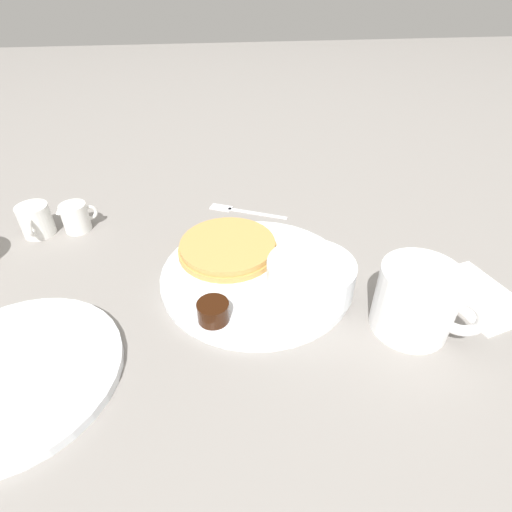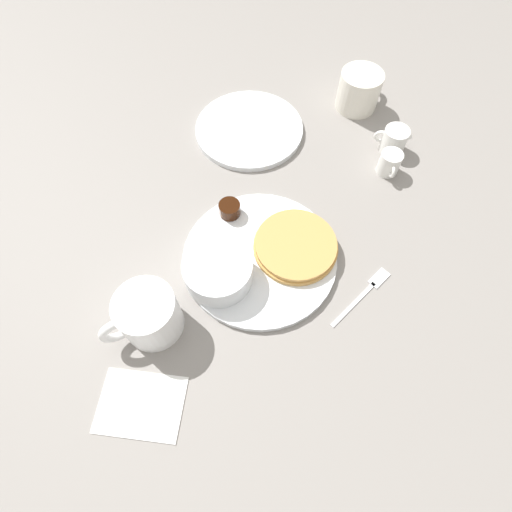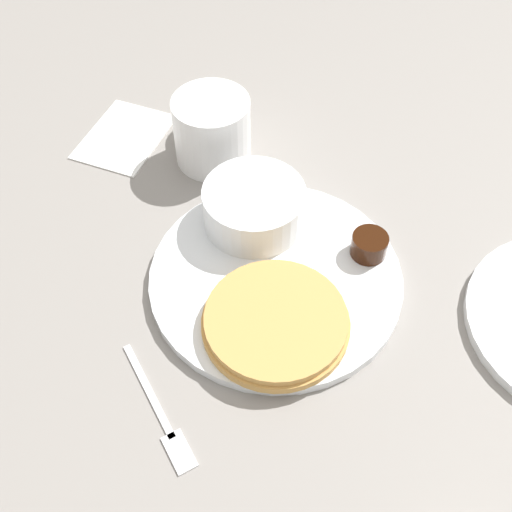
{
  "view_description": "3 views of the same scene",
  "coord_description": "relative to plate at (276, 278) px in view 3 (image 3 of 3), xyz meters",
  "views": [
    {
      "loc": [
        -0.44,
        0.06,
        0.38
      ],
      "look_at": [
        -0.01,
        0.0,
        0.05
      ],
      "focal_mm": 28.0,
      "sensor_mm": 36.0,
      "label": 1
    },
    {
      "loc": [
        0.12,
        -0.32,
        0.63
      ],
      "look_at": [
        0.0,
        -0.02,
        0.04
      ],
      "focal_mm": 28.0,
      "sensor_mm": 36.0,
      "label": 2
    },
    {
      "loc": [
        0.35,
        0.23,
        0.57
      ],
      "look_at": [
        0.01,
        -0.02,
        0.04
      ],
      "focal_mm": 45.0,
      "sensor_mm": 36.0,
      "label": 3
    }
  ],
  "objects": [
    {
      "name": "coffee_mug",
      "position": [
        -0.12,
        -0.18,
        0.04
      ],
      "size": [
        0.1,
        0.11,
        0.09
      ],
      "color": "white",
      "rests_on": "ground_plane"
    },
    {
      "name": "ground_plane",
      "position": [
        0.0,
        0.0,
        -0.01
      ],
      "size": [
        4.0,
        4.0,
        0.0
      ],
      "primitive_type": "plane",
      "color": "gray"
    },
    {
      "name": "butter_ramekin",
      "position": [
        -0.08,
        -0.07,
        0.02
      ],
      "size": [
        0.04,
        0.04,
        0.04
      ],
      "color": "white",
      "rests_on": "plate"
    },
    {
      "name": "napkin",
      "position": [
        -0.08,
        -0.3,
        -0.0
      ],
      "size": [
        0.15,
        0.12,
        0.0
      ],
      "color": "white",
      "rests_on": "ground_plane"
    },
    {
      "name": "plate",
      "position": [
        0.0,
        0.0,
        0.0
      ],
      "size": [
        0.28,
        0.28,
        0.01
      ],
      "color": "white",
      "rests_on": "ground_plane"
    },
    {
      "name": "fork",
      "position": [
        0.2,
        0.01,
        -0.0
      ],
      "size": [
        0.07,
        0.14,
        0.0
      ],
      "color": "silver",
      "rests_on": "ground_plane"
    },
    {
      "name": "bowl",
      "position": [
        -0.05,
        -0.07,
        0.03
      ],
      "size": [
        0.12,
        0.12,
        0.05
      ],
      "color": "white",
      "rests_on": "plate"
    },
    {
      "name": "pancake_stack",
      "position": [
        0.05,
        0.04,
        0.01
      ],
      "size": [
        0.15,
        0.15,
        0.02
      ],
      "color": "tan",
      "rests_on": "plate"
    },
    {
      "name": "syrup_cup",
      "position": [
        -0.09,
        0.07,
        0.02
      ],
      "size": [
        0.04,
        0.04,
        0.03
      ],
      "color": "black",
      "rests_on": "plate"
    }
  ]
}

